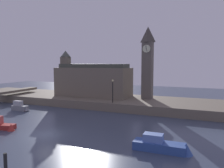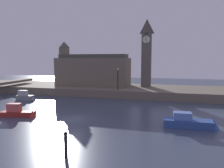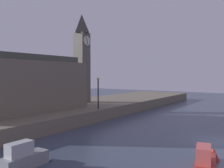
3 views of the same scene
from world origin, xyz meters
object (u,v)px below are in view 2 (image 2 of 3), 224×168
parliament_hall (92,70)px  streetlamp (118,77)px  clock_tower (147,52)px  boat_dinghy_red (20,113)px  mooring_post_right (66,145)px  boat_tour_blue (193,123)px  boat_cruiser_grey (26,97)px

parliament_hall → streetlamp: 9.14m
clock_tower → streetlamp: bearing=-124.0°
boat_dinghy_red → mooring_post_right: bearing=-39.3°
clock_tower → boat_dinghy_red: clock_tower is taller
parliament_hall → boat_tour_blue: (18.55, -20.36, -4.23)m
parliament_hall → mooring_post_right: 31.50m
parliament_hall → mooring_post_right: (8.85, -29.99, -3.80)m
boat_cruiser_grey → parliament_hall: bearing=55.3°
clock_tower → boat_tour_blue: 23.77m
parliament_hall → boat_dinghy_red: parliament_hall is taller
boat_cruiser_grey → streetlamp: bearing=21.5°
clock_tower → boat_tour_blue: size_ratio=2.42×
parliament_hall → boat_cruiser_grey: (-8.11, -11.72, -4.13)m
parliament_hall → streetlamp: parliament_hall is taller
boat_cruiser_grey → boat_dinghy_red: bearing=-56.7°
clock_tower → boat_dinghy_red: 27.06m
parliament_hall → boat_dinghy_red: 21.70m
clock_tower → boat_cruiser_grey: bearing=-147.3°
parliament_hall → boat_cruiser_grey: 14.84m
mooring_post_right → boat_dinghy_red: mooring_post_right is taller
mooring_post_right → boat_tour_blue: (9.70, 9.63, -0.43)m
streetlamp → boat_tour_blue: (11.48, -14.61, -3.46)m
parliament_hall → boat_cruiser_grey: bearing=-124.7°
clock_tower → parliament_hall: clock_tower is taller
boat_dinghy_red → boat_cruiser_grey: bearing=123.3°
mooring_post_right → streetlamp: bearing=94.2°
clock_tower → boat_cruiser_grey: clock_tower is taller
streetlamp → boat_cruiser_grey: size_ratio=1.14×
boat_cruiser_grey → boat_tour_blue: size_ratio=0.62×
parliament_hall → streetlamp: bearing=-39.2°
streetlamp → boat_dinghy_red: bearing=-120.1°
clock_tower → parliament_hall: (-11.53, -0.86, -3.84)m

